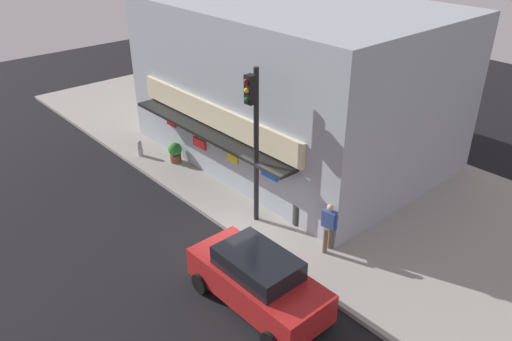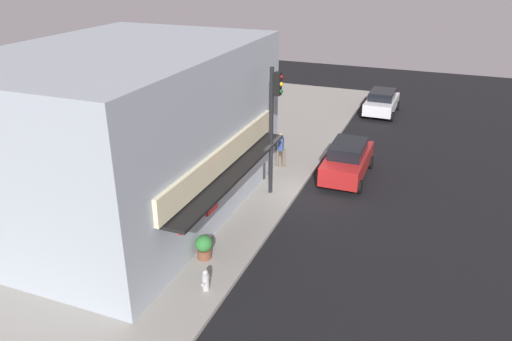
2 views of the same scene
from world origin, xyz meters
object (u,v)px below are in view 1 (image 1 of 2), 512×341
Objects in this scene: traffic_light at (254,129)px; parked_car_red at (258,280)px; potted_plant_by_doorway at (175,152)px; trash_can at (300,214)px; fire_hydrant at (140,148)px; potted_plant_by_window at (211,149)px; pedestrian at (329,225)px.

parked_car_red is (3.20, -2.68, -2.85)m from traffic_light.
potted_plant_by_doorway is 9.55m from parked_car_red.
parked_car_red reaches higher than trash_can.
parked_car_red is at bearing -12.19° from fire_hydrant.
traffic_light is 4.79× the size of potted_plant_by_window.
trash_can is at bearing 165.34° from pedestrian.
pedestrian is 8.77m from potted_plant_by_doorway.
traffic_light is at bearing -138.78° from trash_can.
fire_hydrant is at bearing -176.98° from traffic_light.
pedestrian is at bearing -14.66° from trash_can.
trash_can is (8.64, 1.47, 0.04)m from fire_hydrant.
pedestrian reaches higher than parked_car_red.
potted_plant_by_doorway is (-5.81, 0.47, -3.12)m from traffic_light.
potted_plant_by_window reaches higher than trash_can.
trash_can is at bearing -4.55° from potted_plant_by_window.
potted_plant_by_window is at bearing 175.45° from trash_can.
fire_hydrant is at bearing -151.58° from potted_plant_by_doorway.
pedestrian is at bearing -6.90° from potted_plant_by_window.
parked_car_red is at bearing -19.29° from potted_plant_by_doorway.
potted_plant_by_doorway is 1.65m from potted_plant_by_window.
fire_hydrant is 10.42m from pedestrian.
trash_can is 0.45× the size of pedestrian.
pedestrian is 0.40× the size of parked_car_red.
traffic_light is at bearing -18.62° from potted_plant_by_window.
potted_plant_by_window is at bearing 151.48° from parked_car_red.
fire_hydrant is 1.82m from potted_plant_by_doorway.
fire_hydrant is 0.42× the size of pedestrian.
traffic_light is 6.61m from potted_plant_by_doorway.
traffic_light reaches higher than potted_plant_by_doorway.
parked_car_red reaches higher than fire_hydrant.
pedestrian reaches higher than potted_plant_by_window.
parked_car_red is (0.26, -3.31, -0.23)m from pedestrian.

